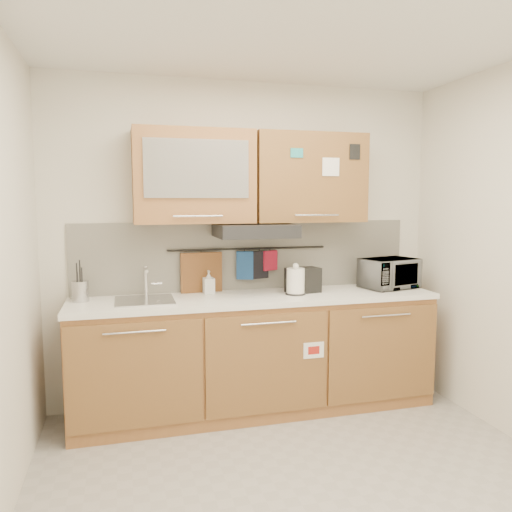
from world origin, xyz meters
TOP-DOWN VIEW (x-y plane):
  - floor at (0.00, 0.00)m, footprint 3.20×3.20m
  - ceiling at (0.00, 0.00)m, footprint 3.20×3.20m
  - wall_back at (0.00, 1.50)m, footprint 3.20×0.00m
  - base_cabinet at (0.00, 1.19)m, footprint 2.80×0.64m
  - countertop at (0.00, 1.19)m, footprint 2.82×0.62m
  - backsplash at (0.00, 1.49)m, footprint 2.80×0.02m
  - upper_cabinets at (-0.00, 1.32)m, footprint 1.82×0.37m
  - range_hood at (0.00, 1.25)m, footprint 0.60×0.46m
  - sink at (-0.85, 1.21)m, footprint 0.42×0.40m
  - utensil_rail at (0.00, 1.45)m, footprint 1.30×0.02m
  - utensil_crock at (-1.30, 1.31)m, footprint 0.15×0.15m
  - kettle at (0.31, 1.16)m, footprint 0.19×0.18m
  - toaster at (0.39, 1.23)m, footprint 0.28×0.20m
  - microwave at (1.16, 1.22)m, footprint 0.51×0.41m
  - soap_bottle at (-0.35, 1.37)m, footprint 0.09×0.09m
  - cutting_board at (-0.39, 1.44)m, footprint 0.33×0.04m
  - oven_mitt at (-0.03, 1.44)m, footprint 0.14×0.08m
  - dark_pouch at (0.09, 1.44)m, footprint 0.15×0.07m
  - pot_holder at (0.18, 1.44)m, footprint 0.13×0.07m

SIDE VIEW (x-z plane):
  - floor at x=0.00m, z-range 0.00..0.00m
  - base_cabinet at x=0.00m, z-range -0.03..0.85m
  - countertop at x=0.00m, z-range 0.88..0.92m
  - sink at x=-0.85m, z-range 0.79..1.05m
  - utensil_crock at x=-1.30m, z-range 0.85..1.15m
  - soap_bottle at x=-0.35m, z-range 0.92..1.10m
  - kettle at x=0.31m, z-range 0.89..1.14m
  - toaster at x=0.39m, z-range 0.92..1.12m
  - cutting_board at x=-0.39m, z-range 0.83..1.24m
  - microwave at x=1.16m, z-range 0.92..1.17m
  - oven_mitt at x=-0.03m, z-range 1.01..1.24m
  - dark_pouch at x=0.09m, z-range 1.01..1.24m
  - pot_holder at x=0.18m, z-range 1.08..1.24m
  - backsplash at x=0.00m, z-range 0.92..1.48m
  - utensil_rail at x=0.00m, z-range 1.25..1.27m
  - wall_back at x=0.00m, z-range -0.30..2.90m
  - range_hood at x=0.00m, z-range 1.37..1.47m
  - upper_cabinets at x=0.00m, z-range 1.48..2.18m
  - ceiling at x=0.00m, z-range 2.60..2.60m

